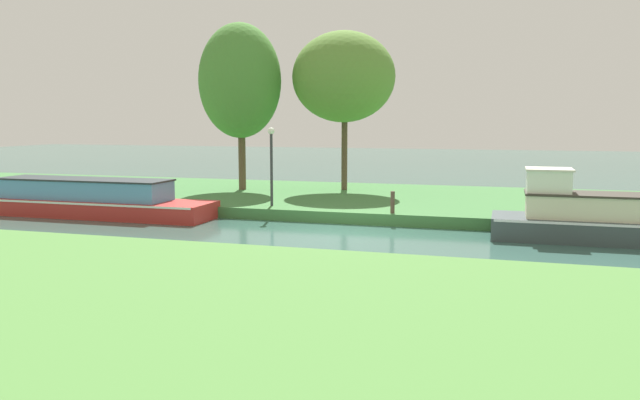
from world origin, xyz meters
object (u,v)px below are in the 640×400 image
(slate_barge, at_px, (615,219))
(willow_tree_centre, at_px, (343,77))
(red_narrowboat, at_px, (85,200))
(lamp_post, at_px, (271,157))
(willow_tree_left, at_px, (240,81))
(mooring_post_near, at_px, (393,202))

(slate_barge, height_order, willow_tree_centre, willow_tree_centre)
(red_narrowboat, bearing_deg, lamp_post, 14.42)
(willow_tree_centre, bearing_deg, lamp_post, -102.04)
(red_narrowboat, bearing_deg, willow_tree_left, 61.15)
(willow_tree_left, height_order, mooring_post_near, willow_tree_left)
(willow_tree_centre, xyz_separation_m, lamp_post, (-1.21, -5.66, -3.17))
(slate_barge, distance_m, willow_tree_left, 16.35)
(slate_barge, distance_m, lamp_post, 11.41)
(red_narrowboat, bearing_deg, willow_tree_centre, 43.08)
(red_narrowboat, distance_m, willow_tree_left, 8.55)
(red_narrowboat, xyz_separation_m, mooring_post_near, (11.22, 1.12, 0.20))
(willow_tree_left, distance_m, mooring_post_near, 10.32)
(slate_barge, height_order, mooring_post_near, slate_barge)
(lamp_post, xyz_separation_m, mooring_post_near, (4.54, -0.60, -1.42))
(red_narrowboat, height_order, willow_tree_left, willow_tree_left)
(slate_barge, distance_m, willow_tree_centre, 13.26)
(willow_tree_centre, relative_size, lamp_post, 2.45)
(mooring_post_near, bearing_deg, slate_barge, -9.59)
(willow_tree_left, relative_size, willow_tree_centre, 1.05)
(willow_tree_centre, relative_size, mooring_post_near, 9.46)
(mooring_post_near, bearing_deg, willow_tree_centre, 118.06)
(slate_barge, bearing_deg, red_narrowboat, -180.00)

